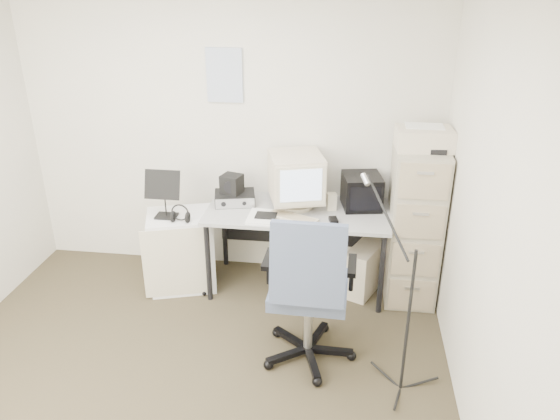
# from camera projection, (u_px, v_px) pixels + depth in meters

# --- Properties ---
(floor) EXTENTS (3.60, 3.60, 0.01)m
(floor) POSITION_uv_depth(u_px,v_px,m) (177.00, 398.00, 3.56)
(floor) COLOR #3D3726
(floor) RESTS_ON ground
(wall_back) EXTENTS (3.60, 0.02, 2.50)m
(wall_back) POSITION_uv_depth(u_px,v_px,m) (230.00, 134.00, 4.67)
(wall_back) COLOR beige
(wall_back) RESTS_ON ground
(wall_right) EXTENTS (0.02, 3.60, 2.50)m
(wall_right) POSITION_uv_depth(u_px,v_px,m) (494.00, 245.00, 2.83)
(wall_right) COLOR beige
(wall_right) RESTS_ON ground
(wall_calendar) EXTENTS (0.30, 0.02, 0.44)m
(wall_calendar) POSITION_uv_depth(u_px,v_px,m) (225.00, 75.00, 4.46)
(wall_calendar) COLOR white
(wall_calendar) RESTS_ON wall_back
(filing_cabinet) EXTENTS (0.40, 0.60, 1.30)m
(filing_cabinet) POSITION_uv_depth(u_px,v_px,m) (414.00, 224.00, 4.44)
(filing_cabinet) COLOR #A19B85
(filing_cabinet) RESTS_ON floor
(printer) EXTENTS (0.44, 0.31, 0.16)m
(printer) POSITION_uv_depth(u_px,v_px,m) (424.00, 139.00, 4.11)
(printer) COLOR beige
(printer) RESTS_ON filing_cabinet
(desk) EXTENTS (1.50, 0.70, 0.73)m
(desk) POSITION_uv_depth(u_px,v_px,m) (297.00, 249.00, 4.64)
(desk) COLOR #A7A7A5
(desk) RESTS_ON floor
(crt_monitor) EXTENTS (0.52, 0.53, 0.46)m
(crt_monitor) POSITION_uv_depth(u_px,v_px,m) (296.00, 181.00, 4.46)
(crt_monitor) COLOR beige
(crt_monitor) RESTS_ON desk
(crt_tv) EXTENTS (0.36, 0.37, 0.28)m
(crt_tv) POSITION_uv_depth(u_px,v_px,m) (362.00, 191.00, 4.50)
(crt_tv) COLOR black
(crt_tv) RESTS_ON desk
(desk_speaker) EXTENTS (0.09, 0.09, 0.14)m
(desk_speaker) POSITION_uv_depth(u_px,v_px,m) (332.00, 202.00, 4.48)
(desk_speaker) COLOR beige
(desk_speaker) RESTS_ON desk
(keyboard) EXTENTS (0.43, 0.29, 0.02)m
(keyboard) POSITION_uv_depth(u_px,v_px,m) (292.00, 218.00, 4.32)
(keyboard) COLOR beige
(keyboard) RESTS_ON desk
(mouse) EXTENTS (0.08, 0.12, 0.03)m
(mouse) POSITION_uv_depth(u_px,v_px,m) (333.00, 220.00, 4.28)
(mouse) COLOR black
(mouse) RESTS_ON desk
(radio_receiver) EXTENTS (0.38, 0.30, 0.09)m
(radio_receiver) POSITION_uv_depth(u_px,v_px,m) (235.00, 198.00, 4.60)
(radio_receiver) COLOR black
(radio_receiver) RESTS_ON desk
(radio_speaker) EXTENTS (0.20, 0.19, 0.16)m
(radio_speaker) POSITION_uv_depth(u_px,v_px,m) (232.00, 184.00, 4.55)
(radio_speaker) COLOR black
(radio_speaker) RESTS_ON radio_receiver
(papers) EXTENTS (0.21, 0.29, 0.02)m
(papers) POSITION_uv_depth(u_px,v_px,m) (261.00, 217.00, 4.35)
(papers) COLOR white
(papers) RESTS_ON desk
(pc_tower) EXTENTS (0.37, 0.49, 0.42)m
(pc_tower) POSITION_uv_depth(u_px,v_px,m) (365.00, 268.00, 4.65)
(pc_tower) COLOR beige
(pc_tower) RESTS_ON floor
(office_chair) EXTENTS (0.69, 0.69, 1.16)m
(office_chair) POSITION_uv_depth(u_px,v_px,m) (309.00, 287.00, 3.70)
(office_chair) COLOR #3B4655
(office_chair) RESTS_ON floor
(side_cart) EXTENTS (0.64, 0.57, 0.67)m
(side_cart) POSITION_uv_depth(u_px,v_px,m) (182.00, 250.00, 4.69)
(side_cart) COLOR silver
(side_cart) RESTS_ON floor
(music_stand) EXTENTS (0.31, 0.20, 0.42)m
(music_stand) POSITION_uv_depth(u_px,v_px,m) (164.00, 193.00, 4.43)
(music_stand) COLOR black
(music_stand) RESTS_ON side_cart
(headphones) EXTENTS (0.21, 0.21, 0.03)m
(headphones) POSITION_uv_depth(u_px,v_px,m) (180.00, 216.00, 4.41)
(headphones) COLOR black
(headphones) RESTS_ON side_cart
(mic_stand) EXTENTS (0.03, 0.03, 1.36)m
(mic_stand) POSITION_uv_depth(u_px,v_px,m) (410.00, 301.00, 3.36)
(mic_stand) COLOR black
(mic_stand) RESTS_ON floor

